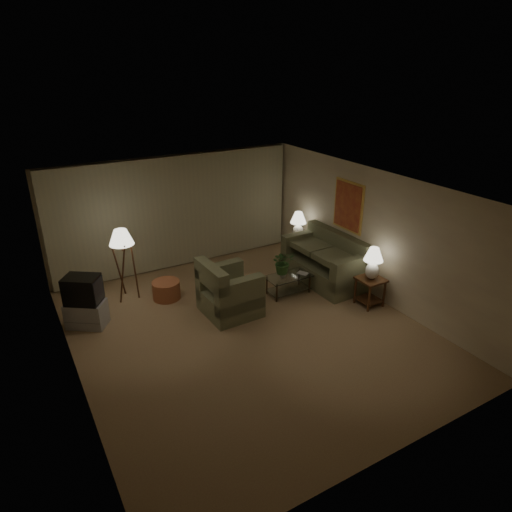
{
  "coord_description": "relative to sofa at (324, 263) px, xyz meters",
  "views": [
    {
      "loc": [
        -3.5,
        -6.41,
        4.7
      ],
      "look_at": [
        0.54,
        0.6,
        1.17
      ],
      "focal_mm": 32.0,
      "sensor_mm": 36.0,
      "label": 1
    }
  ],
  "objects": [
    {
      "name": "ground",
      "position": [
        -2.5,
        -0.93,
        -0.44
      ],
      "size": [
        7.0,
        7.0,
        0.0
      ],
      "primitive_type": "plane",
      "color": "#9E8557",
      "rests_on": "ground"
    },
    {
      "name": "sofa",
      "position": [
        0.0,
        0.0,
        0.0
      ],
      "size": [
        2.04,
        1.1,
        0.88
      ],
      "rotation": [
        0.0,
        0.0,
        -1.54
      ],
      "color": "#6D704E",
      "rests_on": "ground"
    },
    {
      "name": "book",
      "position": [
        -0.77,
        -0.2,
        -0.02
      ],
      "size": [
        0.26,
        0.28,
        0.02
      ],
      "primitive_type": "imported",
      "rotation": [
        0.0,
        0.0,
        0.47
      ],
      "color": "olive",
      "rests_on": "coffee_table"
    },
    {
      "name": "table_lamp_near",
      "position": [
        0.15,
        -1.35,
        0.56
      ],
      "size": [
        0.39,
        0.39,
        0.68
      ],
      "color": "white",
      "rests_on": "side_table_near"
    },
    {
      "name": "vase",
      "position": [
        -1.17,
        -0.1,
        0.05
      ],
      "size": [
        0.17,
        0.17,
        0.15
      ],
      "primitive_type": "imported",
      "rotation": [
        0.0,
        0.0,
        -0.16
      ],
      "color": "silver",
      "rests_on": "coffee_table"
    },
    {
      "name": "side_table_far",
      "position": [
        0.15,
        1.25,
        -0.04
      ],
      "size": [
        0.51,
        0.43,
        0.6
      ],
      "color": "#3A1E10",
      "rests_on": "ground"
    },
    {
      "name": "side_table_near",
      "position": [
        0.15,
        -1.35,
        -0.03
      ],
      "size": [
        0.51,
        0.51,
        0.6
      ],
      "color": "#3A1E10",
      "rests_on": "ground"
    },
    {
      "name": "floor_lamp",
      "position": [
        -4.08,
        1.43,
        0.37
      ],
      "size": [
        0.5,
        0.5,
        1.55
      ],
      "color": "#3A1E10",
      "rests_on": "ground"
    },
    {
      "name": "armchair",
      "position": [
        -2.47,
        -0.2,
        0.0
      ],
      "size": [
        1.12,
        1.06,
        0.89
      ],
      "rotation": [
        0.0,
        0.0,
        1.6
      ],
      "color": "#6D704E",
      "rests_on": "ground"
    },
    {
      "name": "room_shell",
      "position": [
        -2.48,
        0.57,
        1.31
      ],
      "size": [
        6.04,
        7.02,
        2.72
      ],
      "color": "beige",
      "rests_on": "ground"
    },
    {
      "name": "ottoman",
      "position": [
        -3.38,
        1.0,
        -0.25
      ],
      "size": [
        0.73,
        0.73,
        0.39
      ],
      "primitive_type": "cylinder",
      "rotation": [
        0.0,
        0.0,
        0.3
      ],
      "color": "#A65838",
      "rests_on": "ground"
    },
    {
      "name": "table_lamp_far",
      "position": [
        0.15,
        1.25,
        0.56
      ],
      "size": [
        0.39,
        0.39,
        0.68
      ],
      "color": "white",
      "rests_on": "side_table_far"
    },
    {
      "name": "coffee_table",
      "position": [
        -1.02,
        -0.1,
        -0.17
      ],
      "size": [
        0.98,
        0.53,
        0.41
      ],
      "color": "silver",
      "rests_on": "ground"
    },
    {
      "name": "tv_cabinet",
      "position": [
        -5.05,
        0.73,
        -0.19
      ],
      "size": [
        1.12,
        1.11,
        0.5
      ],
      "primitive_type": "cube",
      "rotation": [
        0.0,
        0.0,
        -0.62
      ],
      "color": "#A5A4A7",
      "rests_on": "ground"
    },
    {
      "name": "crt_tv",
      "position": [
        -5.05,
        0.73,
        0.33
      ],
      "size": [
        1.04,
        1.03,
        0.53
      ],
      "primitive_type": "cube",
      "rotation": [
        0.0,
        0.0,
        -0.62
      ],
      "color": "black",
      "rests_on": "tv_cabinet"
    },
    {
      "name": "flowers",
      "position": [
        -1.17,
        -0.1,
        0.39
      ],
      "size": [
        0.56,
        0.51,
        0.52
      ],
      "primitive_type": "imported",
      "rotation": [
        0.0,
        0.0,
        -0.27
      ],
      "color": "#37662D",
      "rests_on": "vase"
    }
  ]
}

